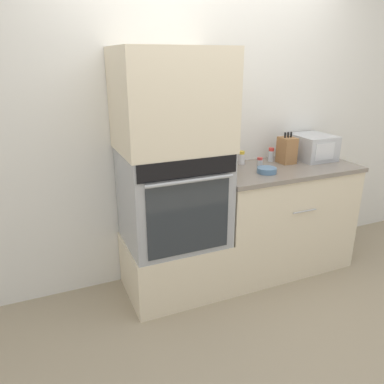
# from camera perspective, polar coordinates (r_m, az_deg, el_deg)

# --- Properties ---
(ground_plane) EXTENTS (12.00, 12.00, 0.00)m
(ground_plane) POSITION_cam_1_polar(r_m,az_deg,el_deg) (3.06, 6.32, -15.73)
(ground_plane) COLOR gray
(wall_back) EXTENTS (8.00, 0.05, 2.50)m
(wall_back) POSITION_cam_1_polar(r_m,az_deg,el_deg) (3.10, 1.41, 10.06)
(wall_back) COLOR silver
(wall_back) RESTS_ON ground_plane
(oven_cabinet_base) EXTENTS (0.75, 0.60, 0.44)m
(oven_cabinet_base) POSITION_cam_1_polar(r_m,az_deg,el_deg) (3.03, -2.68, -10.99)
(oven_cabinet_base) COLOR beige
(oven_cabinet_base) RESTS_ON ground_plane
(wall_oven) EXTENTS (0.73, 0.64, 0.71)m
(wall_oven) POSITION_cam_1_polar(r_m,az_deg,el_deg) (2.78, -2.84, -0.71)
(wall_oven) COLOR #9EA0A5
(wall_oven) RESTS_ON oven_cabinet_base
(oven_cabinet_upper) EXTENTS (0.75, 0.60, 0.69)m
(oven_cabinet_upper) POSITION_cam_1_polar(r_m,az_deg,el_deg) (2.62, -3.13, 13.79)
(oven_cabinet_upper) COLOR beige
(oven_cabinet_upper) RESTS_ON wall_oven
(counter_unit) EXTENTS (1.23, 0.63, 0.92)m
(counter_unit) POSITION_cam_1_polar(r_m,az_deg,el_deg) (3.35, 13.14, -3.77)
(counter_unit) COLOR beige
(counter_unit) RESTS_ON ground_plane
(microwave) EXTENTS (0.31, 0.36, 0.21)m
(microwave) POSITION_cam_1_polar(r_m,az_deg,el_deg) (3.49, 17.87, 6.56)
(microwave) COLOR #B2B5BA
(microwave) RESTS_ON counter_unit
(knife_block) EXTENTS (0.12, 0.14, 0.26)m
(knife_block) POSITION_cam_1_polar(r_m,az_deg,el_deg) (3.29, 14.25, 6.20)
(knife_block) COLOR olive
(knife_block) RESTS_ON counter_unit
(bowl) EXTENTS (0.15, 0.15, 0.04)m
(bowl) POSITION_cam_1_polar(r_m,az_deg,el_deg) (2.98, 11.32, 3.27)
(bowl) COLOR #517599
(bowl) RESTS_ON counter_unit
(condiment_jar_near) EXTENTS (0.05, 0.05, 0.12)m
(condiment_jar_near) POSITION_cam_1_polar(r_m,az_deg,el_deg) (3.32, 11.95, 5.57)
(condiment_jar_near) COLOR silver
(condiment_jar_near) RESTS_ON counter_unit
(condiment_jar_mid) EXTENTS (0.05, 0.05, 0.07)m
(condiment_jar_mid) POSITION_cam_1_polar(r_m,az_deg,el_deg) (3.14, 10.29, 4.48)
(condiment_jar_mid) COLOR silver
(condiment_jar_mid) RESTS_ON counter_unit
(condiment_jar_far) EXTENTS (0.06, 0.06, 0.11)m
(condiment_jar_far) POSITION_cam_1_polar(r_m,az_deg,el_deg) (3.19, 7.55, 5.20)
(condiment_jar_far) COLOR silver
(condiment_jar_far) RESTS_ON counter_unit
(condiment_jar_back) EXTENTS (0.05, 0.05, 0.08)m
(condiment_jar_back) POSITION_cam_1_polar(r_m,az_deg,el_deg) (3.05, 5.53, 4.33)
(condiment_jar_back) COLOR brown
(condiment_jar_back) RESTS_ON counter_unit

